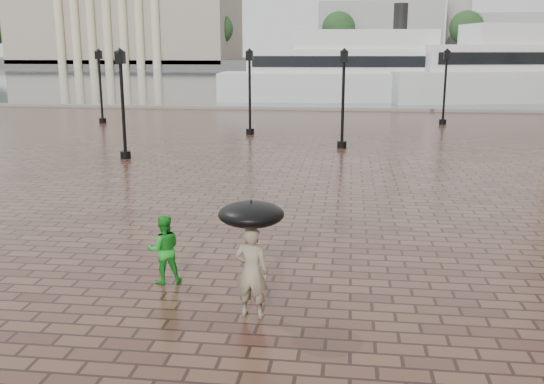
{
  "coord_description": "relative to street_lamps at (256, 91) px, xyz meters",
  "views": [
    {
      "loc": [
        3.34,
        -14.18,
        4.46
      ],
      "look_at": [
        1.68,
        -1.29,
        1.4
      ],
      "focal_mm": 40.0,
      "sensor_mm": 36.0,
      "label": 1
    }
  ],
  "objects": [
    {
      "name": "child_pedestrian",
      "position": [
        1.43,
        -20.95,
        -1.65
      ],
      "size": [
        0.81,
        0.73,
        1.36
      ],
      "primitive_type": "imported",
      "rotation": [
        0.0,
        0.0,
        3.54
      ],
      "color": "#1B9524",
      "rests_on": "ground"
    },
    {
      "name": "umbrella",
      "position": [
        3.37,
        -22.25,
        -0.52
      ],
      "size": [
        1.1,
        1.1,
        1.12
      ],
      "color": "black",
      "rests_on": "ground"
    },
    {
      "name": "quay_edge",
      "position": [
        1.6,
        14.4,
        -2.33
      ],
      "size": [
        80.0,
        0.6,
        0.3
      ],
      "primitive_type": "cube",
      "color": "slate",
      "rests_on": "ground"
    },
    {
      "name": "adult_pedestrian",
      "position": [
        3.37,
        -22.25,
        -1.52
      ],
      "size": [
        0.63,
        0.46,
        1.6
      ],
      "primitive_type": "imported",
      "rotation": [
        0.0,
        0.0,
        3.0
      ],
      "color": "gray",
      "rests_on": "ground"
    },
    {
      "name": "far_trees",
      "position": [
        1.6,
        120.4,
        7.09
      ],
      "size": [
        188.0,
        8.0,
        13.5
      ],
      "color": "#2D2119",
      "rests_on": "ground"
    },
    {
      "name": "ferry_far",
      "position": [
        21.51,
        25.62,
        0.41
      ],
      "size": [
        28.49,
        13.14,
        9.09
      ],
      "rotation": [
        0.0,
        0.0,
        0.24
      ],
      "color": "silver",
      "rests_on": "ground"
    },
    {
      "name": "distant_skyline",
      "position": [
        49.74,
        132.4,
        7.13
      ],
      "size": [
        102.5,
        22.0,
        33.0
      ],
      "color": "#989691",
      "rests_on": "ground"
    },
    {
      "name": "far_shore",
      "position": [
        1.6,
        142.4,
        -1.33
      ],
      "size": [
        300.0,
        60.0,
        2.0
      ],
      "primitive_type": "cube",
      "color": "#4C4C47",
      "rests_on": "ground"
    },
    {
      "name": "museum",
      "position": [
        -53.4,
        127.01,
        11.58
      ],
      "size": [
        57.0,
        32.5,
        26.0
      ],
      "color": "gray",
      "rests_on": "ground"
    },
    {
      "name": "ground",
      "position": [
        1.6,
        -17.6,
        -2.33
      ],
      "size": [
        300.0,
        300.0,
        0.0
      ],
      "primitive_type": "plane",
      "color": "#3C221B",
      "rests_on": "ground"
    },
    {
      "name": "harbour_water",
      "position": [
        1.6,
        74.4,
        -2.33
      ],
      "size": [
        240.0,
        240.0,
        0.0
      ],
      "primitive_type": "plane",
      "color": "#464F55",
      "rests_on": "ground"
    },
    {
      "name": "ferry_near",
      "position": [
        6.02,
        23.87,
        0.2
      ],
      "size": [
        25.96,
        7.87,
        8.4
      ],
      "rotation": [
        0.0,
        0.0,
        0.07
      ],
      "color": "silver",
      "rests_on": "ground"
    },
    {
      "name": "street_lamps",
      "position": [
        0.0,
        0.0,
        0.0
      ],
      "size": [
        21.44,
        14.44,
        4.4
      ],
      "color": "black",
      "rests_on": "ground"
    }
  ]
}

